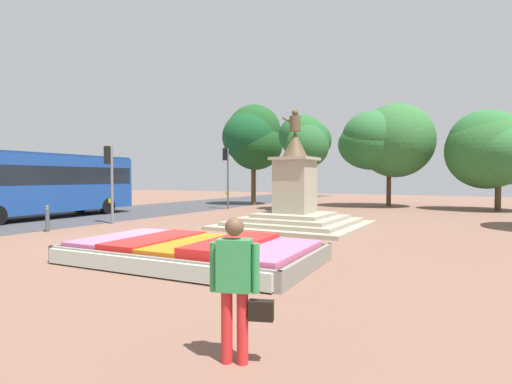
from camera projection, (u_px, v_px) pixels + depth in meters
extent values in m
plane|color=brown|center=(151.00, 243.00, 12.73)|extent=(81.16, 81.16, 0.00)
cube|color=#38281C|center=(193.00, 254.00, 9.95)|extent=(6.13, 3.54, 0.38)
cube|color=gray|center=(148.00, 266.00, 8.46)|extent=(6.15, 0.47, 0.42)
cube|color=gray|center=(226.00, 243.00, 11.43)|extent=(6.15, 0.47, 0.42)
cube|color=gray|center=(104.00, 244.00, 11.26)|extent=(0.30, 3.39, 0.42)
cube|color=gray|center=(309.00, 264.00, 8.63)|extent=(0.30, 3.39, 0.42)
cube|color=#D86699|center=(123.00, 238.00, 10.94)|extent=(1.33, 3.05, 0.12)
cube|color=red|center=(156.00, 240.00, 10.44)|extent=(1.33, 3.05, 0.15)
cube|color=orange|center=(193.00, 244.00, 9.94)|extent=(1.33, 3.05, 0.11)
cube|color=red|center=(233.00, 245.00, 9.44)|extent=(1.33, 3.05, 0.24)
cube|color=#D86699|center=(278.00, 251.00, 8.94)|extent=(1.33, 3.05, 0.13)
cube|color=#B2BCAD|center=(146.00, 267.00, 8.42)|extent=(5.84, 0.55, 0.34)
cube|color=#9E9480|center=(295.00, 225.00, 16.91)|extent=(5.58, 5.58, 0.15)
cube|color=gray|center=(295.00, 222.00, 16.90)|extent=(4.67, 4.67, 0.15)
cube|color=#9F9581|center=(295.00, 218.00, 16.90)|extent=(3.77, 3.77, 0.15)
cube|color=#9E937F|center=(295.00, 215.00, 16.89)|extent=(2.86, 2.86, 0.15)
cube|color=#9E937F|center=(295.00, 187.00, 16.85)|extent=(1.44, 1.44, 2.23)
cube|color=#9E937F|center=(295.00, 159.00, 16.80)|extent=(1.70, 1.70, 0.12)
cone|color=brown|center=(295.00, 144.00, 16.78)|extent=(1.08, 1.08, 1.10)
cylinder|color=brown|center=(295.00, 124.00, 16.75)|extent=(0.46, 0.46, 0.64)
sphere|color=brown|center=(295.00, 113.00, 16.73)|extent=(0.28, 0.28, 0.28)
cylinder|color=brown|center=(288.00, 121.00, 16.85)|extent=(0.56, 0.17, 0.41)
cylinder|color=slate|center=(112.00, 185.00, 17.88)|extent=(0.12, 0.12, 3.50)
cube|color=black|center=(108.00, 155.00, 17.90)|extent=(0.28, 0.31, 0.80)
cylinder|color=#4B0808|center=(106.00, 149.00, 17.94)|extent=(0.05, 0.14, 0.14)
cylinder|color=yellow|center=(106.00, 155.00, 17.95)|extent=(0.05, 0.14, 0.14)
cylinder|color=#0D4211|center=(106.00, 161.00, 17.96)|extent=(0.05, 0.14, 0.14)
cube|color=gold|center=(110.00, 201.00, 17.94)|extent=(0.12, 0.17, 0.20)
cylinder|color=#4C5156|center=(228.00, 179.00, 26.26)|extent=(0.12, 0.12, 4.02)
cube|color=black|center=(225.00, 154.00, 26.28)|extent=(0.26, 0.30, 0.80)
cylinder|color=#4B0808|center=(223.00, 150.00, 26.33)|extent=(0.04, 0.14, 0.14)
cylinder|color=yellow|center=(223.00, 154.00, 26.34)|extent=(0.04, 0.14, 0.14)
cylinder|color=#0D4211|center=(223.00, 158.00, 26.35)|extent=(0.04, 0.14, 0.14)
cube|color=gold|center=(227.00, 193.00, 26.33)|extent=(0.11, 0.17, 0.20)
cube|color=#1E4799|center=(39.00, 184.00, 20.16)|extent=(3.00, 10.54, 2.84)
cube|color=black|center=(39.00, 175.00, 20.15)|extent=(3.00, 10.23, 0.91)
cube|color=navy|center=(39.00, 155.00, 20.11)|extent=(2.94, 10.33, 0.10)
cylinder|color=black|center=(80.00, 205.00, 23.74)|extent=(0.33, 0.91, 0.90)
cylinder|color=black|center=(108.00, 206.00, 22.77)|extent=(0.33, 0.91, 0.90)
cylinder|color=red|center=(227.00, 327.00, 4.49)|extent=(0.13, 0.13, 0.82)
cylinder|color=red|center=(242.00, 327.00, 4.46)|extent=(0.13, 0.13, 0.82)
cube|color=#338C4C|center=(235.00, 265.00, 4.45)|extent=(0.43, 0.34, 0.58)
cylinder|color=#338C4C|center=(214.00, 267.00, 4.49)|extent=(0.09, 0.09, 0.55)
cylinder|color=#338C4C|center=(256.00, 268.00, 4.41)|extent=(0.09, 0.09, 0.55)
sphere|color=brown|center=(234.00, 227.00, 4.43)|extent=(0.21, 0.21, 0.21)
cube|color=black|center=(261.00, 310.00, 4.42)|extent=(0.30, 0.21, 0.22)
cylinder|color=#4C5156|center=(47.00, 221.00, 15.30)|extent=(0.12, 0.12, 0.81)
sphere|color=#4C5156|center=(47.00, 210.00, 15.28)|extent=(0.14, 0.14, 0.14)
cylinder|color=#4C5156|center=(47.00, 220.00, 15.51)|extent=(0.15, 0.15, 0.89)
sphere|color=#4C5156|center=(47.00, 207.00, 15.49)|extent=(0.16, 0.16, 0.16)
cylinder|color=brown|center=(307.00, 186.00, 24.93)|extent=(0.43, 0.43, 3.07)
ellipsoid|color=#245E2C|center=(301.00, 136.00, 25.37)|extent=(2.87, 2.97, 2.65)
ellipsoid|color=#26592C|center=(307.00, 146.00, 24.15)|extent=(2.64, 2.64, 2.58)
ellipsoid|color=#205828|center=(307.00, 141.00, 25.35)|extent=(3.11, 3.41, 2.64)
cylinder|color=#4C3823|center=(498.00, 193.00, 24.77)|extent=(0.35, 0.35, 2.28)
ellipsoid|color=#316D36|center=(503.00, 154.00, 24.80)|extent=(4.78, 5.04, 3.91)
ellipsoid|color=#306C31|center=(487.00, 150.00, 25.16)|extent=(4.97, 4.56, 4.86)
ellipsoid|color=#2C6A32|center=(486.00, 143.00, 25.18)|extent=(4.48, 4.08, 4.14)
cylinder|color=#4C3823|center=(254.00, 185.00, 30.40)|extent=(0.36, 0.36, 3.07)
ellipsoid|color=#164B25|center=(250.00, 137.00, 30.47)|extent=(4.35, 4.21, 4.02)
ellipsoid|color=#1C4C20|center=(254.00, 132.00, 30.68)|extent=(4.30, 3.66, 4.14)
ellipsoid|color=#1C4D20|center=(256.00, 144.00, 30.57)|extent=(4.16, 4.25, 4.02)
cylinder|color=#4C3823|center=(389.00, 188.00, 28.82)|extent=(0.32, 0.32, 2.61)
ellipsoid|color=#2C6D34|center=(373.00, 145.00, 28.49)|extent=(4.83, 5.22, 3.63)
ellipsoid|color=#306932|center=(396.00, 141.00, 28.21)|extent=(5.28, 5.58, 5.19)
ellipsoid|color=#2D6935|center=(374.00, 137.00, 28.15)|extent=(4.37, 4.72, 3.72)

